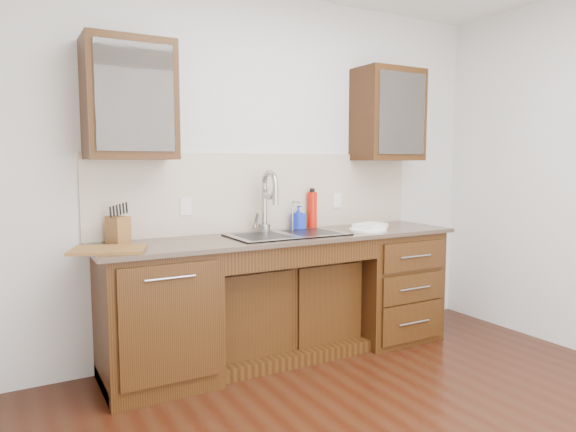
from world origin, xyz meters
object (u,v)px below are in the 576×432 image
plate (368,230)px  knife_block (118,230)px  water_bottle (312,210)px  cutting_board (108,250)px  soap_bottle (298,217)px

plate → knife_block: (-1.80, 0.29, 0.08)m
water_bottle → knife_block: size_ratio=1.63×
knife_block → cutting_board: bearing=-130.5°
soap_bottle → knife_block: size_ratio=1.07×
soap_bottle → water_bottle: (0.15, 0.03, 0.05)m
plate → cutting_board: 1.91m
soap_bottle → knife_block: 1.37m
water_bottle → cutting_board: water_bottle is taller
plate → knife_block: size_ratio=1.65×
water_bottle → knife_block: bearing=-177.2°
water_bottle → plate: bearing=-53.0°
soap_bottle → cutting_board: size_ratio=0.45×
soap_bottle → water_bottle: water_bottle is taller
soap_bottle → water_bottle: 0.16m
water_bottle → plate: size_ratio=0.99×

